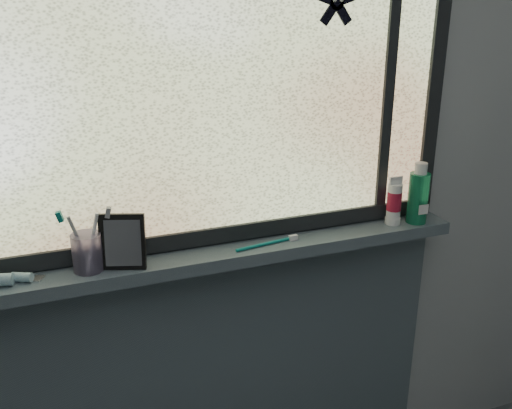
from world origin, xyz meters
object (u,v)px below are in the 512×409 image
Objects in this scene: vanity_mirror at (122,242)px; toothbrush_cup at (87,252)px; cream_tube at (394,199)px; mouthwash_bottle at (419,193)px.

toothbrush_cup is at bearing -171.88° from vanity_mirror.
cream_tube is (0.99, -0.01, 0.03)m from toothbrush_cup.
mouthwash_bottle reaches higher than toothbrush_cup.
vanity_mirror is at bearing -179.11° from cream_tube.
vanity_mirror is 0.97m from mouthwash_bottle.
mouthwash_bottle reaches higher than cream_tube.
cream_tube reaches higher than toothbrush_cup.
mouthwash_bottle is at bearing -11.60° from cream_tube.
mouthwash_bottle is (1.07, -0.02, 0.05)m from toothbrush_cup.
vanity_mirror is 1.46× the size of toothbrush_cup.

